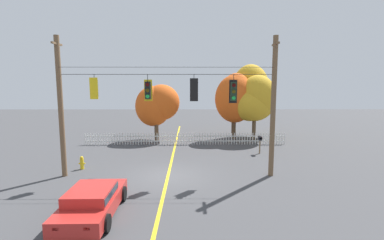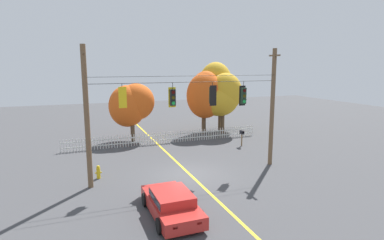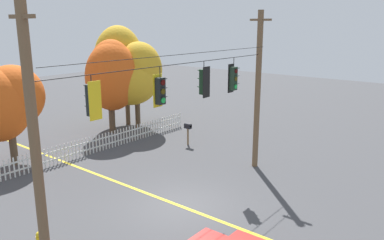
% 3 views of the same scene
% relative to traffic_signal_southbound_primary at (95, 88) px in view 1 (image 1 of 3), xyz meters
% --- Properties ---
extents(ground, '(80.00, 80.00, 0.00)m').
position_rel_traffic_signal_southbound_primary_xyz_m(ground, '(3.89, 0.01, -4.88)').
color(ground, '#424244').
extents(lane_centerline_stripe, '(0.16, 36.00, 0.01)m').
position_rel_traffic_signal_southbound_primary_xyz_m(lane_centerline_stripe, '(3.89, 0.01, -4.87)').
color(lane_centerline_stripe, gold).
rests_on(lane_centerline_stripe, ground).
extents(signal_support_span, '(11.82, 1.10, 7.65)m').
position_rel_traffic_signal_southbound_primary_xyz_m(signal_support_span, '(3.89, 0.01, -0.97)').
color(signal_support_span, brown).
rests_on(signal_support_span, ground).
extents(traffic_signal_southbound_primary, '(0.43, 0.38, 1.32)m').
position_rel_traffic_signal_southbound_primary_xyz_m(traffic_signal_southbound_primary, '(0.00, 0.00, 0.00)').
color(traffic_signal_southbound_primary, black).
extents(traffic_signal_westbound_side, '(0.43, 0.38, 1.43)m').
position_rel_traffic_signal_southbound_primary_xyz_m(traffic_signal_westbound_side, '(2.86, 0.02, -0.11)').
color(traffic_signal_westbound_side, black).
extents(traffic_signal_eastbound_side, '(0.43, 0.38, 1.43)m').
position_rel_traffic_signal_southbound_primary_xyz_m(traffic_signal_eastbound_side, '(5.34, -0.00, -0.08)').
color(traffic_signal_eastbound_side, black).
extents(traffic_signal_northbound_primary, '(0.43, 0.38, 1.55)m').
position_rel_traffic_signal_southbound_primary_xyz_m(traffic_signal_northbound_primary, '(7.48, 0.02, -0.17)').
color(traffic_signal_northbound_primary, black).
extents(white_picket_fence, '(16.90, 0.06, 0.99)m').
position_rel_traffic_signal_southbound_primary_xyz_m(white_picket_fence, '(4.71, 8.00, -4.38)').
color(white_picket_fence, silver).
rests_on(white_picket_fence, ground).
extents(autumn_maple_near_fence, '(4.00, 3.02, 5.04)m').
position_rel_traffic_signal_southbound_primary_xyz_m(autumn_maple_near_fence, '(2.15, 10.11, -1.65)').
color(autumn_maple_near_fence, brown).
rests_on(autumn_maple_near_fence, ground).
extents(autumn_maple_mid, '(3.67, 3.15, 6.08)m').
position_rel_traffic_signal_southbound_primary_xyz_m(autumn_maple_mid, '(9.30, 10.40, -1.01)').
color(autumn_maple_mid, brown).
rests_on(autumn_maple_mid, ground).
extents(autumn_oak_far_east, '(4.12, 3.28, 5.89)m').
position_rel_traffic_signal_southbound_primary_xyz_m(autumn_oak_far_east, '(10.90, 9.99, -1.25)').
color(autumn_oak_far_east, brown).
rests_on(autumn_oak_far_east, ground).
extents(autumn_maple_far_west, '(4.05, 3.34, 6.93)m').
position_rel_traffic_signal_southbound_primary_xyz_m(autumn_maple_far_west, '(10.99, 11.46, -0.88)').
color(autumn_maple_far_west, brown).
rests_on(autumn_maple_far_west, ground).
extents(parked_car, '(2.02, 4.22, 1.15)m').
position_rel_traffic_signal_southbound_primary_xyz_m(parked_car, '(1.31, -4.69, -4.27)').
color(parked_car, red).
rests_on(parked_car, ground).
extents(fire_hydrant, '(0.38, 0.22, 0.80)m').
position_rel_traffic_signal_southbound_primary_xyz_m(fire_hydrant, '(-1.39, 1.24, -4.48)').
color(fire_hydrant, gold).
rests_on(fire_hydrant, ground).
extents(roadside_mailbox, '(0.25, 0.44, 1.32)m').
position_rel_traffic_signal_southbound_primary_xyz_m(roadside_mailbox, '(10.26, 4.91, -3.80)').
color(roadside_mailbox, brown).
rests_on(roadside_mailbox, ground).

